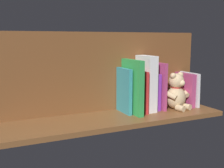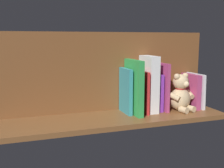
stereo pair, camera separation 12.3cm
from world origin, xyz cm
name	(u,v)px [view 1 (the left image)]	position (x,y,z in cm)	size (l,w,h in cm)	color
ground_plane	(112,119)	(0.00, 0.00, -1.10)	(106.03, 28.17, 2.20)	brown
shelf_back_panel	(102,72)	(0.00, -11.84, 19.06)	(106.03, 1.50, 38.11)	brown
book_0	(189,89)	(-46.46, -3.19, 8.74)	(1.26, 15.00, 17.47)	silver
book_1	(185,89)	(-43.68, -3.48, 8.61)	(2.59, 14.42, 17.22)	#B23F72
teddy_bear	(177,93)	(-35.48, 0.46, 8.12)	(14.49, 13.58, 18.44)	#D1B284
book_2	(158,86)	(-27.24, -3.86, 11.65)	(1.46, 13.66, 23.30)	#B23F72
book_3	(152,91)	(-24.43, -4.66, 9.01)	(2.45, 12.05, 18.02)	purple
dictionary_thick_white	(146,83)	(-20.04, -3.68, 13.47)	(4.61, 13.82, 26.94)	white
book_4	(140,91)	(-16.27, -3.31, 9.94)	(1.22, 14.76, 19.88)	red
book_5	(134,89)	(-14.12, -4.78, 10.91)	(1.35, 11.81, 21.82)	red
book_6	(132,87)	(-11.28, -1.80, 12.70)	(2.60, 17.77, 25.39)	green
book_7	(124,91)	(-8.20, -4.12, 10.65)	(1.84, 13.13, 21.29)	teal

